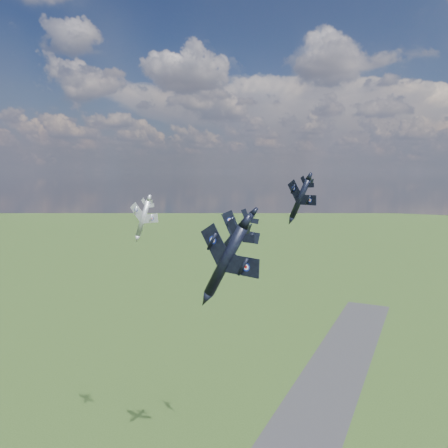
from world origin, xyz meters
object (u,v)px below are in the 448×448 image
at_px(jet_high_navy, 300,199).
at_px(jet_left_silver, 143,218).
at_px(jet_lead_navy, 236,233).
at_px(jet_right_navy, 226,261).

distance_m(jet_high_navy, jet_left_silver, 38.63).
distance_m(jet_lead_navy, jet_high_navy, 16.24).
bearing_deg(jet_high_navy, jet_lead_navy, -122.98).
bearing_deg(jet_right_navy, jet_lead_navy, 120.76).
distance_m(jet_right_navy, jet_high_navy, 42.30).
relative_size(jet_lead_navy, jet_right_navy, 0.96).
bearing_deg(jet_left_silver, jet_right_navy, -40.33).
xyz_separation_m(jet_high_navy, jet_left_silver, (-37.51, -7.48, -5.42)).
height_order(jet_high_navy, jet_left_silver, jet_high_navy).
xyz_separation_m(jet_lead_navy, jet_right_navy, (13.59, -34.17, 1.26)).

